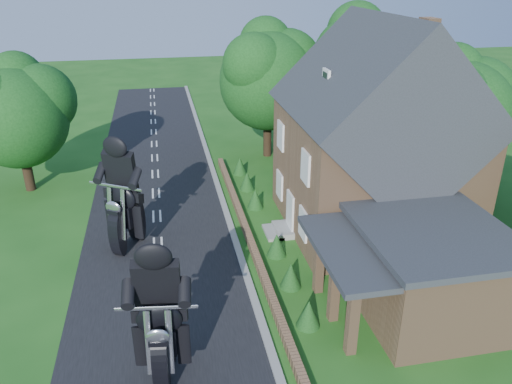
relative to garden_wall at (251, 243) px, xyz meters
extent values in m
plane|color=#1C5217|center=(-4.30, -5.00, -0.20)|extent=(120.00, 120.00, 0.00)
cube|color=black|center=(-4.30, -5.00, -0.19)|extent=(7.00, 80.00, 0.02)
cube|color=gray|center=(-0.65, -5.00, -0.14)|extent=(0.30, 80.00, 0.12)
cube|color=#8C6747|center=(0.00, 0.00, 0.00)|extent=(0.30, 22.00, 0.40)
cube|color=#8C6747|center=(6.20, 1.00, 2.80)|extent=(8.00, 8.00, 6.00)
cube|color=#282B2F|center=(6.20, 1.00, 5.80)|extent=(8.48, 8.64, 8.48)
cube|color=#8C6747|center=(8.20, 1.00, 9.00)|extent=(0.60, 0.90, 1.60)
cube|color=white|center=(3.60, 1.00, 7.30)|extent=(0.12, 0.80, 0.90)
cube|color=black|center=(3.54, 1.00, 7.30)|extent=(0.04, 0.55, 0.65)
cube|color=white|center=(2.14, 1.00, 0.85)|extent=(0.10, 1.10, 2.10)
cube|color=gray|center=(1.80, 1.00, -0.05)|extent=(0.80, 1.60, 0.30)
cube|color=gray|center=(1.30, 1.00, -0.12)|extent=(0.80, 1.60, 0.15)
cube|color=white|center=(2.14, -1.20, 1.40)|extent=(0.10, 1.10, 1.40)
cube|color=black|center=(2.12, -1.20, 1.40)|extent=(0.04, 0.92, 1.22)
cube|color=white|center=(2.14, 3.20, 1.40)|extent=(0.10, 1.10, 1.40)
cube|color=black|center=(2.12, 3.20, 1.40)|extent=(0.04, 0.92, 1.22)
cube|color=white|center=(2.14, -1.20, 4.10)|extent=(0.10, 1.10, 1.40)
cube|color=black|center=(2.12, -1.20, 4.10)|extent=(0.04, 0.92, 1.22)
cube|color=white|center=(2.14, 3.20, 4.10)|extent=(0.10, 1.10, 1.40)
cube|color=black|center=(2.12, 3.20, 4.10)|extent=(0.04, 0.92, 1.22)
cube|color=#8C6747|center=(5.70, -5.80, 1.40)|extent=(5.00, 5.60, 3.20)
cube|color=#282B2F|center=(5.70, -5.80, 3.12)|extent=(5.30, 5.94, 0.24)
cube|color=#282B2F|center=(2.60, -5.80, 2.75)|extent=(2.60, 5.32, 0.22)
cube|color=#8C6747|center=(2.00, -7.60, 1.20)|extent=(0.35, 0.35, 2.80)
cube|color=#8C6747|center=(2.00, -5.80, 1.20)|extent=(0.35, 0.35, 2.80)
cube|color=#8C6747|center=(2.00, -4.00, 1.20)|extent=(0.35, 0.35, 2.80)
cylinder|color=black|center=(12.20, 3.50, 1.30)|extent=(0.56, 0.56, 3.00)
sphere|color=#124114|center=(12.20, 3.50, 4.45)|extent=(6.00, 6.00, 6.00)
sphere|color=#124114|center=(13.55, 4.10, 5.35)|extent=(4.32, 4.32, 4.32)
sphere|color=#124114|center=(11.15, 2.60, 5.65)|extent=(3.72, 3.72, 3.72)
sphere|color=#124114|center=(12.30, 4.70, 6.55)|extent=(3.30, 3.30, 3.30)
cylinder|color=black|center=(9.70, 11.00, 1.60)|extent=(0.56, 0.56, 3.60)
sphere|color=#124114|center=(9.70, 11.00, 5.38)|extent=(7.20, 7.20, 7.20)
sphere|color=#124114|center=(11.32, 11.72, 6.46)|extent=(5.18, 5.18, 5.18)
sphere|color=#124114|center=(8.44, 9.92, 6.82)|extent=(4.46, 4.46, 4.46)
sphere|color=#124114|center=(9.80, 12.44, 7.90)|extent=(3.96, 3.96, 3.96)
cylinder|color=black|center=(3.70, 12.00, 1.50)|extent=(0.56, 0.56, 3.40)
sphere|color=#124114|center=(3.70, 12.00, 4.96)|extent=(6.40, 6.40, 6.40)
sphere|color=#124114|center=(5.14, 12.64, 5.92)|extent=(4.61, 4.61, 4.61)
sphere|color=#124114|center=(2.58, 11.04, 6.24)|extent=(3.97, 3.97, 3.97)
sphere|color=#124114|center=(3.80, 13.28, 7.20)|extent=(3.52, 3.52, 3.52)
cylinder|color=black|center=(-11.30, 9.00, 1.20)|extent=(0.56, 0.56, 2.80)
sphere|color=#124114|center=(-11.30, 9.00, 4.14)|extent=(5.60, 5.60, 5.60)
sphere|color=#124114|center=(-10.04, 9.56, 4.98)|extent=(4.03, 4.03, 4.03)
sphere|color=#124114|center=(-11.20, 10.12, 6.10)|extent=(3.08, 3.08, 3.08)
cone|color=#133E14|center=(1.00, -6.00, 0.35)|extent=(0.90, 0.90, 1.10)
cone|color=#133E14|center=(1.00, -3.50, 0.35)|extent=(0.90, 0.90, 1.10)
cone|color=#133E14|center=(1.00, -1.00, 0.35)|extent=(0.90, 0.90, 1.10)
cone|color=#133E14|center=(1.00, 4.00, 0.35)|extent=(0.90, 0.90, 1.10)
cone|color=#133E14|center=(1.00, 6.50, 0.35)|extent=(0.90, 0.90, 1.10)
cone|color=#133E14|center=(1.00, 9.00, 0.35)|extent=(0.90, 0.90, 1.10)
camera|label=1|loc=(-3.73, -20.01, 11.83)|focal=35.00mm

